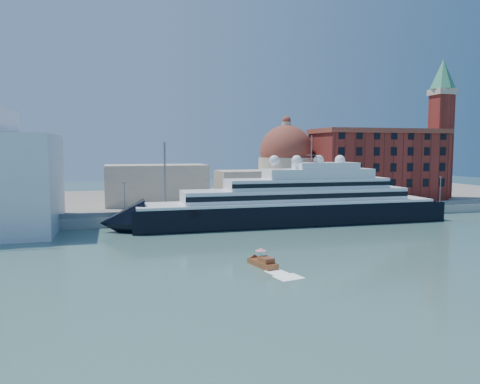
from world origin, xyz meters
name	(u,v)px	position (x,y,z in m)	size (l,w,h in m)	color
ground	(286,244)	(0.00, 0.00, 0.00)	(400.00, 400.00, 0.00)	#335953
quay	(240,215)	(0.00, 34.00, 1.25)	(180.00, 10.00, 2.50)	gray
land	(210,200)	(0.00, 75.00, 1.00)	(260.00, 72.00, 2.00)	slate
quay_fence	(245,210)	(0.00, 29.50, 3.10)	(180.00, 0.10, 1.20)	slate
superyacht	(280,207)	(7.13, 23.00, 4.47)	(86.59, 12.00, 25.88)	black
service_barge	(10,237)	(-53.53, 19.38, 0.68)	(10.94, 4.75, 2.38)	white
water_taxi	(263,262)	(-9.81, -15.48, 0.72)	(3.49, 6.65, 3.01)	brown
warehouse	(378,164)	(52.00, 52.00, 13.79)	(43.00, 19.00, 23.25)	maroon
campanile	(441,120)	(76.00, 52.00, 28.76)	(8.40, 8.40, 47.00)	maroon
church	(240,174)	(6.39, 57.72, 10.91)	(66.00, 18.00, 25.50)	beige
lamp_posts	(194,184)	(-12.67, 32.27, 9.84)	(120.80, 2.40, 18.00)	slate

